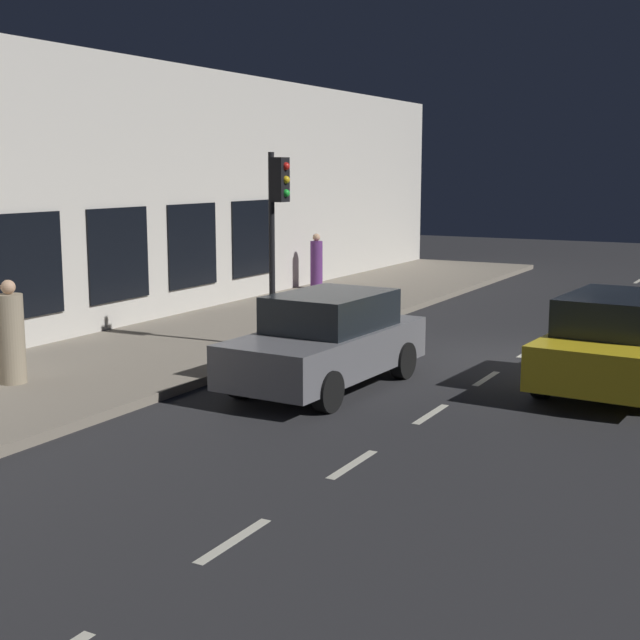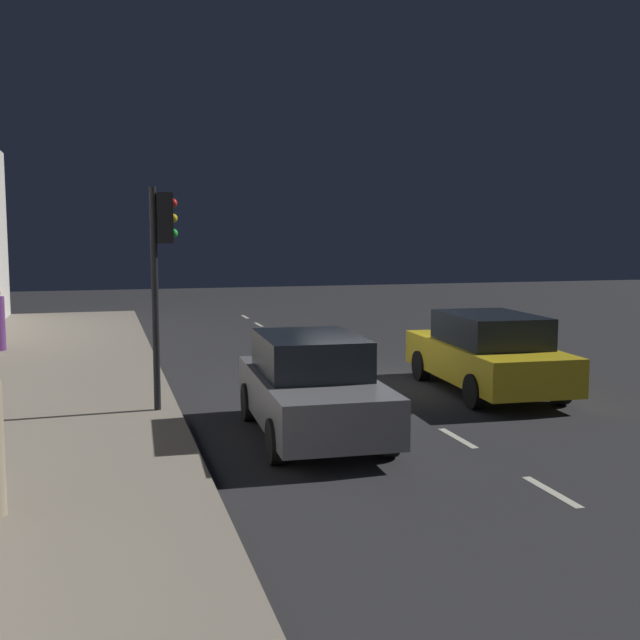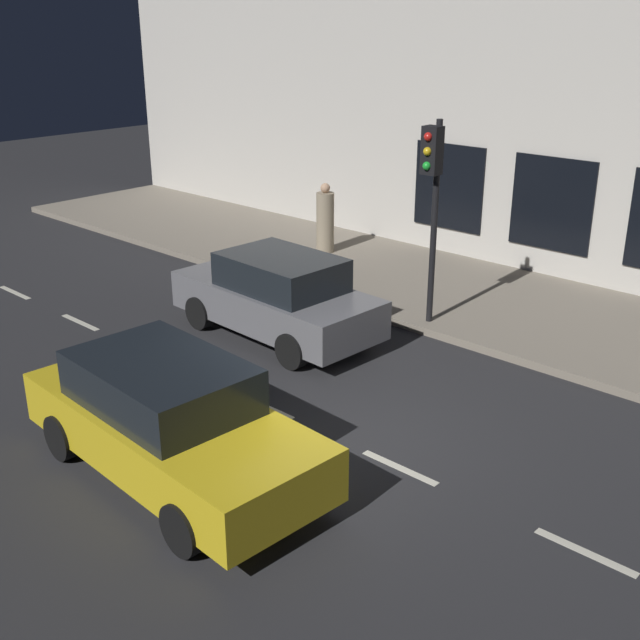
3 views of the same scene
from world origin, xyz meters
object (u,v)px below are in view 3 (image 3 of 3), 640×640
(traffic_light, at_px, (433,180))
(parked_car_0, at_px, (277,296))
(parked_car_1, at_px, (169,420))
(pedestrian_1, at_px, (325,221))

(traffic_light, distance_m, parked_car_0, 3.50)
(parked_car_0, height_order, parked_car_1, same)
(traffic_light, bearing_deg, parked_car_0, 138.36)
(parked_car_0, distance_m, parked_car_1, 4.85)
(parked_car_0, distance_m, pedestrian_1, 5.15)
(pedestrian_1, bearing_deg, parked_car_1, -93.07)
(traffic_light, height_order, parked_car_0, traffic_light)
(parked_car_0, bearing_deg, traffic_light, -39.15)
(traffic_light, bearing_deg, parked_car_1, -175.72)
(parked_car_0, relative_size, pedestrian_1, 2.48)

